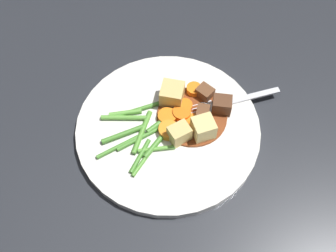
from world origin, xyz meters
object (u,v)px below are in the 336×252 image
Objects in this scene: carrot_slice_2 at (169,116)px; carrot_slice_7 at (191,125)px; carrot_slice_5 at (185,130)px; meat_chunk_0 at (203,113)px; dinner_plate at (168,128)px; carrot_slice_4 at (194,90)px; carrot_slice_0 at (201,124)px; carrot_slice_3 at (182,113)px; carrot_slice_6 at (170,130)px; potato_chunk_2 at (203,128)px; potato_chunk_0 at (172,94)px; meat_chunk_2 at (222,105)px; carrot_slice_1 at (184,106)px; potato_chunk_1 at (179,134)px; meat_chunk_1 at (205,93)px; fork at (226,103)px.

carrot_slice_2 reaches higher than carrot_slice_7.
carrot_slice_5 is 0.04m from meat_chunk_0.
dinner_plate is 0.08m from carrot_slice_4.
carrot_slice_3 reaches higher than carrot_slice_0.
carrot_slice_2 is at bearing 88.36° from carrot_slice_6.
carrot_slice_3 is at bearing 54.59° from carrot_slice_6.
potato_chunk_2 is at bearing -44.26° from carrot_slice_7.
carrot_slice_5 is at bearing -137.24° from carrot_slice_7.
carrot_slice_6 is at bearing -125.41° from carrot_slice_3.
potato_chunk_0 reaches higher than dinner_plate.
potato_chunk_2 is 1.15× the size of meat_chunk_2.
meat_chunk_0 reaches higher than carrot_slice_1.
carrot_slice_0 is 0.02m from meat_chunk_0.
carrot_slice_6 is at bearing -76.07° from dinner_plate.
carrot_slice_1 is at bearing 144.96° from meat_chunk_0.
carrot_slice_7 is 0.03m from potato_chunk_1.
carrot_slice_0 is 0.06m from meat_chunk_1.
meat_chunk_2 is (0.02, -0.03, 0.00)m from meat_chunk_1.
meat_chunk_2 is (0.06, 0.04, 0.01)m from carrot_slice_5.
potato_chunk_2 reaches higher than carrot_slice_1.
potato_chunk_2 reaches higher than carrot_slice_4.
potato_chunk_1 is (0.02, -0.02, 0.02)m from dinner_plate.
carrot_slice_3 reaches higher than carrot_slice_2.
carrot_slice_2 is at bearing 150.63° from carrot_slice_7.
fork is at bearing 19.31° from dinner_plate.
carrot_slice_0 is 0.05m from carrot_slice_6.
carrot_slice_0 is at bearing -140.01° from fork.
potato_chunk_0 is at bearing 161.46° from meat_chunk_2.
carrot_slice_5 is at bearing -160.95° from carrot_slice_0.
potato_chunk_1 is at bearing -123.31° from meat_chunk_1.
meat_chunk_2 reaches higher than meat_chunk_0.
meat_chunk_2 is at bearing 17.87° from meat_chunk_0.
carrot_slice_4 is 0.85× the size of meat_chunk_2.
potato_chunk_2 is at bearing -96.98° from meat_chunk_0.
carrot_slice_1 is 0.71× the size of potato_chunk_0.
carrot_slice_3 is at bearing 78.57° from potato_chunk_1.
potato_chunk_0 is at bearing 93.22° from potato_chunk_1.
potato_chunk_0 is 0.08m from potato_chunk_2.
potato_chunk_1 is (0.01, -0.04, 0.01)m from carrot_slice_2.
carrot_slice_1 is 0.04m from meat_chunk_1.
dinner_plate is 0.08m from meat_chunk_1.
potato_chunk_0 is at bearing 170.46° from fork.
potato_chunk_0 is (-0.02, 0.02, 0.01)m from carrot_slice_1.
carrot_slice_5 reaches higher than carrot_slice_3.
carrot_slice_1 is at bearing 171.93° from meat_chunk_2.
meat_chunk_2 reaches higher than carrot_slice_6.
carrot_slice_4 is (0.02, 0.03, 0.00)m from carrot_slice_1.
carrot_slice_7 is (0.03, -0.02, -0.00)m from carrot_slice_2.
carrot_slice_5 is (0.03, -0.01, 0.01)m from dinner_plate.
carrot_slice_2 is 0.97× the size of carrot_slice_7.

